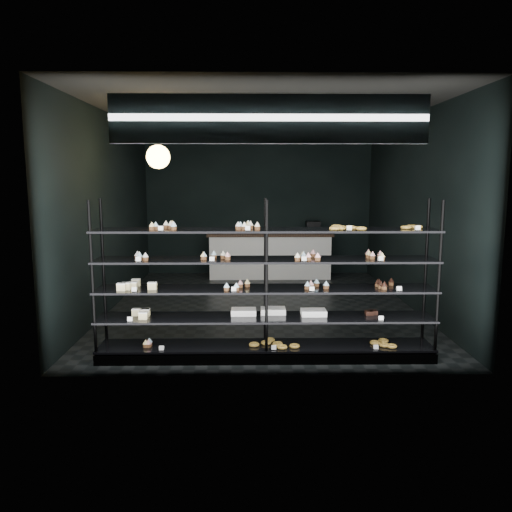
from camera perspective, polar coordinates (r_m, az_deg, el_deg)
The scene contains 5 objects.
room at distance 8.24m, azimuth 0.68°, elevation 5.08°, with size 5.01×6.01×3.20m.
display_shelf at distance 5.96m, azimuth 0.90°, elevation -5.86°, with size 4.00×0.50×1.91m.
signage at distance 5.33m, azimuth 1.55°, elevation 15.38°, with size 3.30×0.05×0.50m.
pendant_lamp at distance 7.42m, azimuth -11.12°, elevation 11.07°, with size 0.34×0.34×0.90m.
service_counter at distance 10.85m, azimuth 1.65°, elevation 0.17°, with size 2.69×0.65×1.23m.
Camera 1 is at (-0.21, -8.22, 2.15)m, focal length 35.00 mm.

